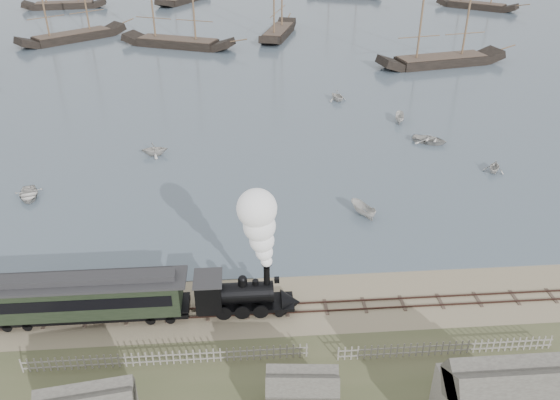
{
  "coord_description": "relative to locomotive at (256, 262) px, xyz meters",
  "views": [
    {
      "loc": [
        -0.95,
        -34.13,
        27.73
      ],
      "look_at": [
        2.27,
        8.85,
        3.5
      ],
      "focal_mm": 35.0,
      "sensor_mm": 36.0,
      "label": 1
    }
  ],
  "objects": [
    {
      "name": "locomotive",
      "position": [
        0.0,
        0.0,
        0.0
      ],
      "size": [
        7.89,
        2.95,
        9.84
      ],
      "color": "black",
      "rests_on": "ground"
    },
    {
      "name": "rowboat_0",
      "position": [
        -23.03,
        19.31,
        -4.06
      ],
      "size": [
        4.61,
        3.88,
        0.82
      ],
      "primitive_type": "imported",
      "rotation": [
        0.0,
        0.0,
        0.3
      ],
      "color": "beige",
      "rests_on": "harbor_water"
    },
    {
      "name": "passenger_coach",
      "position": [
        -12.2,
        0.0,
        -2.34
      ],
      "size": [
        14.28,
        2.75,
        3.47
      ],
      "color": "black",
      "rests_on": "ground"
    },
    {
      "name": "rowboat_3",
      "position": [
        23.09,
        30.33,
        -4.02
      ],
      "size": [
        4.89,
        5.33,
        0.9
      ],
      "primitive_type": "imported",
      "rotation": [
        0.0,
        0.0,
        1.04
      ],
      "color": "beige",
      "rests_on": "harbor_water"
    },
    {
      "name": "beached_dinghy",
      "position": [
        -13.72,
        2.89,
        -4.19
      ],
      "size": [
        3.54,
        3.99,
        0.68
      ],
      "primitive_type": "imported",
      "rotation": [
        0.0,
        0.0,
        1.13
      ],
      "color": "beige",
      "rests_on": "ground"
    },
    {
      "name": "rowboat_1",
      "position": [
        -11.26,
        29.13,
        -3.65
      ],
      "size": [
        2.96,
        3.35,
        1.64
      ],
      "primitive_type": "imported",
      "rotation": [
        0.0,
        0.0,
        1.66
      ],
      "color": "beige",
      "rests_on": "harbor_water"
    },
    {
      "name": "picket_fence_east",
      "position": [
        12.79,
        -5.5,
        -4.53
      ],
      "size": [
        15.0,
        0.1,
        1.2
      ],
      "primitive_type": null,
      "color": "slate",
      "rests_on": "ground"
    },
    {
      "name": "rowboat_4",
      "position": [
        27.79,
        21.6,
        -3.77
      ],
      "size": [
        3.48,
        3.35,
        1.41
      ],
      "primitive_type": "imported",
      "rotation": [
        0.0,
        0.0,
        5.75
      ],
      "color": "beige",
      "rests_on": "harbor_water"
    },
    {
      "name": "rail_track",
      "position": [
        0.29,
        0.0,
        -4.49
      ],
      "size": [
        120.0,
        1.8,
        0.16
      ],
      "color": "#3C2621",
      "rests_on": "ground"
    },
    {
      "name": "ground",
      "position": [
        0.29,
        2.0,
        -4.53
      ],
      "size": [
        600.0,
        600.0,
        0.0
      ],
      "primitive_type": "plane",
      "color": "gray",
      "rests_on": "ground"
    },
    {
      "name": "rowboat_7",
      "position": [
        14.05,
        47.2,
        -3.63
      ],
      "size": [
        4.0,
        3.78,
        1.67
      ],
      "primitive_type": "imported",
      "rotation": [
        0.0,
        0.0,
        0.41
      ],
      "color": "beige",
      "rests_on": "harbor_water"
    },
    {
      "name": "schooner_4",
      "position": [
        36.47,
        65.57,
        5.53
      ],
      "size": [
        25.02,
        10.7,
        20.0
      ],
      "primitive_type": null,
      "rotation": [
        0.0,
        0.0,
        0.21
      ],
      "color": "black",
      "rests_on": "harbor_water"
    },
    {
      "name": "picket_fence_west",
      "position": [
        -6.21,
        -5.0,
        -4.53
      ],
      "size": [
        19.0,
        0.1,
        1.2
      ],
      "primitive_type": null,
      "color": "slate",
      "rests_on": "ground"
    },
    {
      "name": "rowboat_2",
      "position": [
        10.9,
        13.25,
        -3.84
      ],
      "size": [
        3.45,
        2.72,
        1.27
      ],
      "primitive_type": "imported",
      "rotation": [
        0.0,
        0.0,
        3.67
      ],
      "color": "beige",
      "rests_on": "harbor_water"
    },
    {
      "name": "rowboat_5",
      "position": [
        21.19,
        37.83,
        -3.87
      ],
      "size": [
        3.3,
        1.91,
        1.2
      ],
      "primitive_type": "imported",
      "rotation": [
        0.0,
        0.0,
        2.89
      ],
      "color": "beige",
      "rests_on": "harbor_water"
    }
  ]
}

